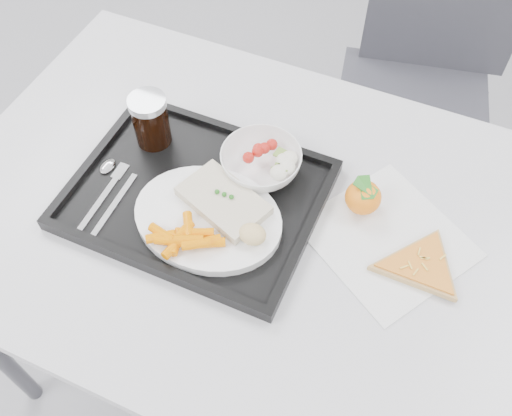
{
  "coord_description": "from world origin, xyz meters",
  "views": [
    {
      "loc": [
        0.23,
        -0.24,
        1.61
      ],
      "look_at": [
        -0.01,
        0.3,
        0.77
      ],
      "focal_mm": 40.0,
      "sensor_mm": 36.0,
      "label": 1
    }
  ],
  "objects_px": {
    "tangerine": "(363,197)",
    "pizza_slice": "(421,265)",
    "dinner_plate": "(208,218)",
    "salad_bowl": "(261,162)",
    "cola_glass": "(150,120)",
    "table": "(261,234)",
    "chair": "(426,68)",
    "tray": "(197,196)"
  },
  "relations": [
    {
      "from": "tray",
      "to": "pizza_slice",
      "type": "distance_m",
      "value": 0.42
    },
    {
      "from": "tray",
      "to": "pizza_slice",
      "type": "relative_size",
      "value": 1.83
    },
    {
      "from": "salad_bowl",
      "to": "table",
      "type": "bearing_deg",
      "value": -65.61
    },
    {
      "from": "cola_glass",
      "to": "pizza_slice",
      "type": "height_order",
      "value": "cola_glass"
    },
    {
      "from": "table",
      "to": "chair",
      "type": "relative_size",
      "value": 1.29
    },
    {
      "from": "tray",
      "to": "dinner_plate",
      "type": "distance_m",
      "value": 0.07
    },
    {
      "from": "cola_glass",
      "to": "tangerine",
      "type": "xyz_separation_m",
      "value": [
        0.42,
        0.02,
        -0.04
      ]
    },
    {
      "from": "table",
      "to": "dinner_plate",
      "type": "relative_size",
      "value": 4.44
    },
    {
      "from": "dinner_plate",
      "to": "cola_glass",
      "type": "height_order",
      "value": "cola_glass"
    },
    {
      "from": "table",
      "to": "pizza_slice",
      "type": "xyz_separation_m",
      "value": [
        0.29,
        0.01,
        0.08
      ]
    },
    {
      "from": "dinner_plate",
      "to": "salad_bowl",
      "type": "relative_size",
      "value": 1.78
    },
    {
      "from": "tangerine",
      "to": "salad_bowl",
      "type": "bearing_deg",
      "value": -179.54
    },
    {
      "from": "salad_bowl",
      "to": "dinner_plate",
      "type": "bearing_deg",
      "value": -105.13
    },
    {
      "from": "tangerine",
      "to": "pizza_slice",
      "type": "distance_m",
      "value": 0.16
    },
    {
      "from": "cola_glass",
      "to": "pizza_slice",
      "type": "xyz_separation_m",
      "value": [
        0.55,
        -0.06,
        -0.06
      ]
    },
    {
      "from": "dinner_plate",
      "to": "tray",
      "type": "bearing_deg",
      "value": 136.52
    },
    {
      "from": "chair",
      "to": "cola_glass",
      "type": "bearing_deg",
      "value": -121.16
    },
    {
      "from": "chair",
      "to": "dinner_plate",
      "type": "distance_m",
      "value": 0.9
    },
    {
      "from": "chair",
      "to": "dinner_plate",
      "type": "relative_size",
      "value": 3.44
    },
    {
      "from": "pizza_slice",
      "to": "dinner_plate",
      "type": "bearing_deg",
      "value": -169.65
    },
    {
      "from": "table",
      "to": "tray",
      "type": "relative_size",
      "value": 2.67
    },
    {
      "from": "dinner_plate",
      "to": "salad_bowl",
      "type": "height_order",
      "value": "salad_bowl"
    },
    {
      "from": "tray",
      "to": "tangerine",
      "type": "distance_m",
      "value": 0.3
    },
    {
      "from": "tray",
      "to": "cola_glass",
      "type": "distance_m",
      "value": 0.17
    },
    {
      "from": "chair",
      "to": "tangerine",
      "type": "height_order",
      "value": "chair"
    },
    {
      "from": "pizza_slice",
      "to": "tray",
      "type": "bearing_deg",
      "value": -176.97
    },
    {
      "from": "salad_bowl",
      "to": "tangerine",
      "type": "distance_m",
      "value": 0.2
    },
    {
      "from": "tray",
      "to": "tangerine",
      "type": "bearing_deg",
      "value": 19.5
    },
    {
      "from": "pizza_slice",
      "to": "chair",
      "type": "bearing_deg",
      "value": 99.58
    },
    {
      "from": "table",
      "to": "dinner_plate",
      "type": "distance_m",
      "value": 0.13
    },
    {
      "from": "dinner_plate",
      "to": "tangerine",
      "type": "xyz_separation_m",
      "value": [
        0.24,
        0.15,
        0.01
      ]
    },
    {
      "from": "tangerine",
      "to": "cola_glass",
      "type": "bearing_deg",
      "value": -177.91
    },
    {
      "from": "table",
      "to": "salad_bowl",
      "type": "relative_size",
      "value": 7.89
    },
    {
      "from": "salad_bowl",
      "to": "pizza_slice",
      "type": "relative_size",
      "value": 0.62
    },
    {
      "from": "tray",
      "to": "cola_glass",
      "type": "relative_size",
      "value": 4.17
    },
    {
      "from": "table",
      "to": "tangerine",
      "type": "xyz_separation_m",
      "value": [
        0.16,
        0.09,
        0.1
      ]
    },
    {
      "from": "tangerine",
      "to": "pizza_slice",
      "type": "xyz_separation_m",
      "value": [
        0.13,
        -0.08,
        -0.02
      ]
    },
    {
      "from": "tray",
      "to": "dinner_plate",
      "type": "height_order",
      "value": "dinner_plate"
    },
    {
      "from": "chair",
      "to": "cola_glass",
      "type": "xyz_separation_m",
      "value": [
        -0.43,
        -0.7,
        0.28
      ]
    },
    {
      "from": "dinner_plate",
      "to": "tangerine",
      "type": "bearing_deg",
      "value": 31.63
    },
    {
      "from": "table",
      "to": "salad_bowl",
      "type": "distance_m",
      "value": 0.14
    },
    {
      "from": "chair",
      "to": "salad_bowl",
      "type": "height_order",
      "value": "chair"
    }
  ]
}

